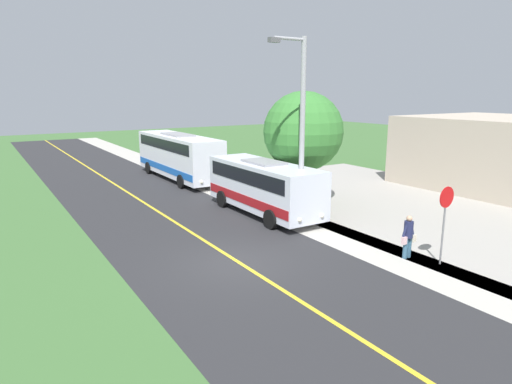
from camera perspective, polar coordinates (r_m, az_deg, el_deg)
The scene contains 11 objects.
ground_plane at distance 16.48m, azimuth -2.38°, elevation -8.97°, with size 120.00×120.00×0.00m, color #3D6633.
road_surface at distance 16.48m, azimuth -2.38°, elevation -8.96°, with size 8.00×100.00×0.01m, color #28282B.
sidewalk at distance 19.44m, azimuth 11.08°, elevation -5.77°, with size 2.40×100.00×0.01m, color #B2ADA3.
parking_lot_surface at distance 23.32m, azimuth 29.37°, elevation -4.10°, with size 14.00×36.00×0.01m, color #9E9991.
road_centre_line at distance 16.48m, azimuth -2.38°, elevation -8.94°, with size 0.16×100.00×0.00m, color gold.
shuttle_bus_front at distance 22.41m, azimuth 1.01°, elevation 0.93°, with size 2.55×7.65×2.74m.
transit_bus_rear at distance 32.13m, azimuth -9.96°, elevation 4.80°, with size 2.61×10.27×3.24m.
pedestrian_with_bags at distance 17.51m, azimuth 19.00°, elevation -5.31°, with size 0.72×0.34×1.64m.
stop_sign at distance 17.01m, azimuth 23.17°, elevation -2.37°, with size 0.76×0.07×2.88m.
street_light_pole at distance 20.35m, azimuth 5.72°, elevation 8.59°, with size 1.97×0.24×8.47m.
tree_curbside at distance 24.27m, azimuth 6.09°, elevation 7.72°, with size 4.33×4.33×6.18m.
Camera 1 is at (7.62, 13.29, 6.08)m, focal length 31.07 mm.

